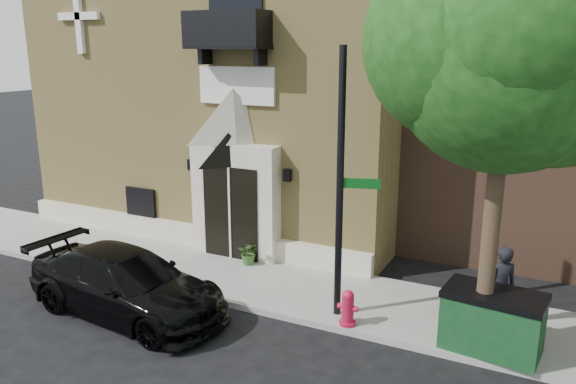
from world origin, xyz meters
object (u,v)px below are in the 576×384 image
object	(u,v)px
street_sign	(341,186)
fire_hydrant	(348,308)
dumpster	(492,321)
pedestrian_near	(500,287)
black_sedan	(126,283)

from	to	relation	value
street_sign	fire_hydrant	world-z (taller)	street_sign
dumpster	pedestrian_near	distance (m)	1.08
fire_hydrant	pedestrian_near	xyz separation A→B (m)	(2.88, 1.33, 0.51)
dumpster	pedestrian_near	xyz separation A→B (m)	(0.01, 1.04, 0.29)
fire_hydrant	dumpster	world-z (taller)	dumpster
dumpster	pedestrian_near	world-z (taller)	pedestrian_near
black_sedan	dumpster	bearing A→B (deg)	-72.31
black_sedan	dumpster	xyz separation A→B (m)	(7.66, 1.72, 0.03)
street_sign	dumpster	distance (m)	3.99
black_sedan	fire_hydrant	size ratio (longest dim) A/B	6.40
street_sign	fire_hydrant	distance (m)	2.60
fire_hydrant	dumpster	distance (m)	2.89
black_sedan	fire_hydrant	xyz separation A→B (m)	(4.79, 1.44, -0.20)
street_sign	dumpster	size ratio (longest dim) A/B	2.96
black_sedan	fire_hydrant	world-z (taller)	black_sedan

